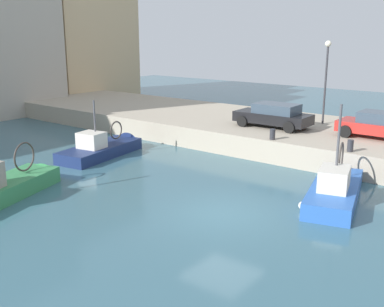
{
  "coord_description": "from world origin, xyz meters",
  "views": [
    {
      "loc": [
        -13.49,
        -9.03,
        6.57
      ],
      "look_at": [
        2.63,
        3.51,
        1.2
      ],
      "focal_mm": 43.77,
      "sensor_mm": 36.0,
      "label": 1
    }
  ],
  "objects": [
    {
      "name": "parked_car_red",
      "position": [
        10.96,
        -2.12,
        1.9
      ],
      "size": [
        1.98,
        3.87,
        1.37
      ],
      "color": "red",
      "rests_on": "quay_wall"
    },
    {
      "name": "mooring_bollard_south",
      "position": [
        7.35,
        -2.0,
        1.48
      ],
      "size": [
        0.28,
        0.28,
        0.55
      ],
      "primitive_type": "cylinder",
      "color": "#2D2D33",
      "rests_on": "quay_wall"
    },
    {
      "name": "mooring_bollard_mid",
      "position": [
        7.35,
        2.0,
        1.48
      ],
      "size": [
        0.28,
        0.28,
        0.55
      ],
      "primitive_type": "cylinder",
      "color": "#2D2D33",
      "rests_on": "quay_wall"
    },
    {
      "name": "parked_car_black",
      "position": [
        10.17,
        3.46,
        1.91
      ],
      "size": [
        2.07,
        4.35,
        1.37
      ],
      "color": "black",
      "rests_on": "quay_wall"
    },
    {
      "name": "fishing_boat_navy",
      "position": [
        3.17,
        9.95,
        0.11
      ],
      "size": [
        6.07,
        2.64,
        3.92
      ],
      "color": "navy",
      "rests_on": "ground"
    },
    {
      "name": "water_surface",
      "position": [
        0.0,
        0.0,
        0.0
      ],
      "size": [
        80.0,
        80.0,
        0.0
      ],
      "primitive_type": "plane",
      "color": "#386070",
      "rests_on": "ground"
    },
    {
      "name": "fishing_boat_green",
      "position": [
        -3.89,
        8.06,
        0.15
      ],
      "size": [
        6.48,
        3.46,
        4.66
      ],
      "color": "#388951",
      "rests_on": "ground"
    },
    {
      "name": "quay_wall",
      "position": [
        11.5,
        0.0,
        0.6
      ],
      "size": [
        9.0,
        56.0,
        1.2
      ],
      "primitive_type": "cube",
      "color": "#ADA08C",
      "rests_on": "ground"
    },
    {
      "name": "waterfront_building_west",
      "position": [
        16.39,
        28.63,
        6.5
      ],
      "size": [
        9.18,
        9.03,
        12.96
      ],
      "color": "#D1B284",
      "rests_on": "ground"
    },
    {
      "name": "quay_streetlamp",
      "position": [
        13.0,
        1.68,
        4.45
      ],
      "size": [
        0.36,
        0.36,
        4.83
      ],
      "color": "#38383D",
      "rests_on": "quay_wall"
    },
    {
      "name": "fishing_boat_blue",
      "position": [
        4.25,
        -2.61,
        0.13
      ],
      "size": [
        6.38,
        3.14,
        4.67
      ],
      "color": "#2D60B7",
      "rests_on": "ground"
    }
  ]
}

